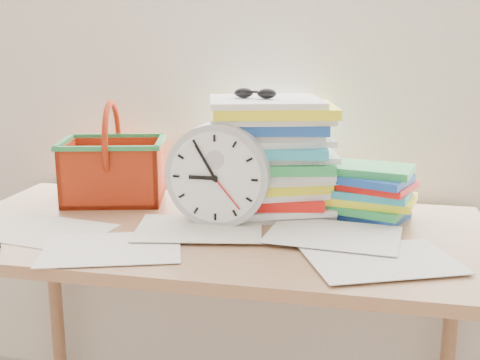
% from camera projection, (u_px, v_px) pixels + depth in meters
% --- Properties ---
extents(curtain, '(2.40, 0.01, 2.50)m').
position_uv_depth(curtain, '(244.00, 14.00, 1.80)').
color(curtain, white).
rests_on(curtain, room_shell).
extents(desk, '(1.40, 0.70, 0.75)m').
position_uv_depth(desk, '(214.00, 255.00, 1.58)').
color(desk, '#9C6D49').
rests_on(desk, ground).
extents(paper_stack, '(0.43, 0.39, 0.32)m').
position_uv_depth(paper_stack, '(267.00, 156.00, 1.68)').
color(paper_stack, white).
rests_on(paper_stack, desk).
extents(clock, '(0.27, 0.05, 0.27)m').
position_uv_depth(clock, '(218.00, 175.00, 1.55)').
color(clock, '#B5B6B7').
rests_on(clock, desk).
extents(sunglasses, '(0.15, 0.13, 0.03)m').
position_uv_depth(sunglasses, '(255.00, 93.00, 1.63)').
color(sunglasses, black).
rests_on(sunglasses, paper_stack).
extents(book_stack, '(0.29, 0.26, 0.15)m').
position_uv_depth(book_stack, '(374.00, 193.00, 1.63)').
color(book_stack, white).
rests_on(book_stack, desk).
extents(basket, '(0.34, 0.30, 0.30)m').
position_uv_depth(basket, '(113.00, 152.00, 1.80)').
color(basket, '#BE3512').
rests_on(basket, desk).
extents(scattered_papers, '(1.26, 0.42, 0.02)m').
position_uv_depth(scattered_papers, '(214.00, 226.00, 1.56)').
color(scattered_papers, white).
rests_on(scattered_papers, desk).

